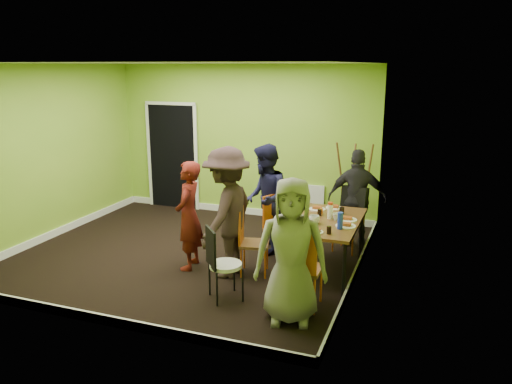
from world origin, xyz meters
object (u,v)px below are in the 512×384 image
chair_front_end (302,263)px  chair_left_far (277,223)px  person_standing (189,216)px  person_left_far (265,199)px  dining_table (326,224)px  person_left_near (227,213)px  blue_bottle (340,221)px  orange_bottle (321,211)px  person_back_end (357,198)px  chair_bentwood (220,260)px  chair_back_end (353,205)px  person_front_end (291,251)px  thermos (330,212)px  easel (353,189)px  chair_left_near (249,237)px

chair_front_end → chair_left_far: bearing=117.2°
person_standing → person_left_far: size_ratio=0.92×
dining_table → person_left_near: person_left_near is taller
blue_bottle → person_standing: size_ratio=0.14×
blue_bottle → person_left_far: (-1.27, 0.76, -0.03)m
orange_bottle → person_back_end: 1.00m
chair_bentwood → chair_front_end: bearing=54.3°
person_left_near → person_standing: bearing=-92.4°
chair_back_end → chair_bentwood: (-1.19, -2.33, -0.18)m
chair_front_end → person_back_end: person_back_end is taller
person_front_end → chair_left_far: bearing=98.4°
thermos → blue_bottle: bearing=-61.7°
easel → person_front_end: bearing=-92.4°
chair_front_end → person_left_far: bearing=121.6°
chair_bentwood → person_left_far: 1.73m
chair_bentwood → person_left_far: person_left_far is taller
person_standing → person_front_end: person_front_end is taller
chair_left_near → person_back_end: person_back_end is taller
dining_table → person_back_end: 1.22m
thermos → chair_left_near: bearing=-154.6°
dining_table → person_left_near: (-1.21, -0.54, 0.18)m
thermos → person_left_near: (-1.25, -0.62, 0.03)m
thermos → person_left_near: size_ratio=0.11×
chair_left_far → chair_bentwood: (-0.20, -1.58, -0.02)m
chair_left_far → chair_bentwood: chair_left_far is taller
chair_front_end → person_left_near: size_ratio=0.58×
chair_back_end → easel: bearing=-66.8°
dining_table → person_left_near: bearing=-156.0°
dining_table → person_standing: 1.88m
person_back_end → person_left_far: bearing=24.5°
dining_table → person_left_far: person_left_far is taller
easel → person_left_near: person_left_near is taller
blue_bottle → person_front_end: size_ratio=0.13×
chair_left_near → chair_bentwood: chair_left_near is taller
person_left_far → person_front_end: person_left_far is taller
chair_left_near → thermos: thermos is taller
chair_bentwood → easel: easel is taller
chair_back_end → chair_bentwood: chair_back_end is taller
chair_left_far → thermos: bearing=96.5°
chair_back_end → chair_bentwood: bearing=77.2°
easel → person_back_end: 0.65m
orange_bottle → person_front_end: person_front_end is taller
chair_front_end → thermos: bearing=87.0°
chair_left_near → person_standing: 0.89m
chair_left_near → thermos: (1.00, 0.47, 0.33)m
chair_back_end → person_back_end: 0.15m
dining_table → person_left_far: 1.13m
person_left_near → person_back_end: size_ratio=1.14×
blue_bottle → orange_bottle: blue_bottle is taller
chair_left_far → chair_front_end: size_ratio=0.92×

